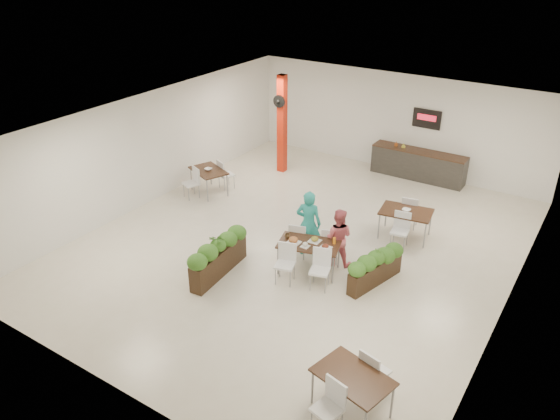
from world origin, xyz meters
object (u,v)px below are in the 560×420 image
(diner_woman, at_px, (338,237))
(planter_right, at_px, (376,265))
(diner_man, at_px, (309,224))
(side_table_a, at_px, (209,174))
(main_table, at_px, (309,247))
(planter_left, at_px, (219,254))
(red_column, at_px, (282,123))
(side_table_c, at_px, (353,382))
(side_table_b, at_px, (406,215))
(service_counter, at_px, (418,164))

(diner_woman, relative_size, planter_right, 0.86)
(diner_man, xyz_separation_m, planter_right, (1.91, -0.28, -0.37))
(side_table_a, bearing_deg, planter_right, 7.35)
(main_table, relative_size, planter_left, 0.95)
(diner_man, relative_size, planter_right, 1.02)
(red_column, relative_size, diner_woman, 2.22)
(side_table_c, bearing_deg, planter_right, 121.84)
(planter_left, relative_size, side_table_b, 1.20)
(planter_left, bearing_deg, service_counter, 76.63)
(side_table_b, bearing_deg, planter_left, -135.26)
(red_column, xyz_separation_m, side_table_a, (-0.91, -2.66, -1.01))
(red_column, xyz_separation_m, planter_left, (2.13, -5.99, -1.13))
(diner_woman, distance_m, side_table_a, 5.32)
(side_table_a, bearing_deg, service_counter, 65.58)
(red_column, bearing_deg, service_counter, 25.00)
(side_table_a, distance_m, side_table_c, 9.16)
(service_counter, xyz_separation_m, side_table_b, (1.08, -3.88, 0.15))
(planter_right, relative_size, side_table_c, 1.00)
(side_table_a, height_order, side_table_c, same)
(service_counter, distance_m, side_table_b, 4.03)
(main_table, distance_m, side_table_c, 4.23)
(diner_woman, bearing_deg, red_column, -60.37)
(planter_left, height_order, side_table_a, planter_left)
(diner_man, bearing_deg, planter_right, 155.59)
(diner_man, height_order, side_table_a, diner_man)
(diner_man, bearing_deg, main_table, 104.77)
(planter_right, bearing_deg, red_column, 140.42)
(service_counter, xyz_separation_m, planter_right, (1.32, -6.26, -0.01))
(main_table, xyz_separation_m, diner_man, (-0.39, 0.66, 0.21))
(service_counter, bearing_deg, red_column, -155.00)
(diner_man, height_order, planter_right, diner_man)
(diner_woman, bearing_deg, main_table, 42.13)
(diner_woman, xyz_separation_m, side_table_b, (0.87, 2.10, -0.08))
(side_table_b, relative_size, side_table_c, 1.00)
(main_table, bearing_deg, diner_woman, 58.17)
(diner_woman, bearing_deg, side_table_a, -31.87)
(planter_left, bearing_deg, red_column, 109.58)
(main_table, height_order, diner_woman, diner_woman)
(main_table, xyz_separation_m, planter_left, (-1.67, -1.22, -0.12))
(diner_man, xyz_separation_m, diner_woman, (0.80, 0.00, -0.13))
(red_column, height_order, service_counter, red_column)
(planter_left, bearing_deg, planter_right, 26.60)
(diner_man, height_order, diner_woman, diner_man)
(diner_woman, distance_m, planter_right, 1.17)
(diner_woman, height_order, planter_right, diner_woman)
(red_column, distance_m, diner_man, 5.40)
(red_column, xyz_separation_m, main_table, (3.80, -4.77, -1.01))
(planter_right, distance_m, side_table_c, 3.82)
(service_counter, bearing_deg, side_table_a, -137.32)
(main_table, xyz_separation_m, planter_right, (1.51, 0.38, -0.16))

